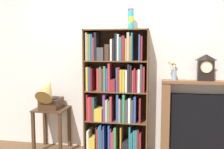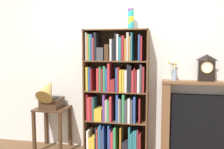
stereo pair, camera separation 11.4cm
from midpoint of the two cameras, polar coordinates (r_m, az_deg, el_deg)
name	(u,v)px [view 2 (the right image)]	position (r m, az deg, el deg)	size (l,w,h in m)	color
wall_back	(127,65)	(3.97, 4.19, 2.06)	(4.94, 0.08, 2.68)	silver
bookshelf	(115,95)	(3.83, 1.64, -4.71)	(0.95, 0.35, 1.88)	brown
cup_stack	(131,19)	(3.78, 5.10, 12.27)	(0.09, 0.09, 0.30)	#28B2B7
side_table_left	(52,119)	(4.17, -12.43, -9.67)	(0.49, 0.46, 0.68)	#472D1C
gramophone	(50,95)	(4.01, -13.02, -4.48)	(0.29, 0.52, 0.52)	#472D1C
fireplace_mantel	(203,121)	(3.99, 20.57, -9.69)	(1.20, 0.21, 1.14)	brown
mantel_clock	(206,68)	(3.84, 21.18, 1.41)	(0.22, 0.12, 0.38)	black
flower_vase	(174,71)	(3.79, 14.51, 0.69)	(0.13, 0.15, 0.28)	#99B2D1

